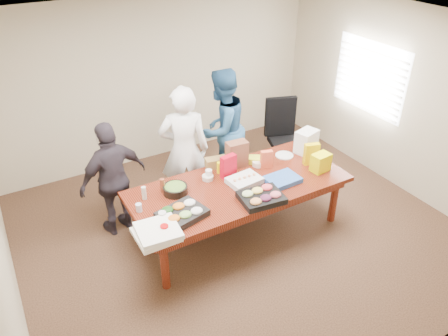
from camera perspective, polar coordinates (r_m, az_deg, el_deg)
floor at (r=5.99m, az=1.86°, el=-8.23°), size 5.50×5.00×0.02m
ceiling at (r=4.74m, az=2.45°, el=17.99°), size 5.50×5.00×0.02m
wall_back at (r=7.28m, az=-8.47°, el=11.35°), size 5.50×0.04×2.70m
wall_front at (r=3.75m, az=23.14°, el=-12.73°), size 5.50×0.04×2.70m
wall_right at (r=6.96m, az=21.99°, el=8.40°), size 0.04×5.00×2.70m
window_panel at (r=7.24m, az=18.49°, el=11.22°), size 0.03×1.40×1.10m
window_blinds at (r=7.21m, az=18.27°, el=11.18°), size 0.04×1.36×1.00m
conference_table at (r=5.75m, az=1.93°, el=-5.28°), size 2.80×1.20×0.75m
office_chair at (r=6.99m, az=8.29°, el=3.64°), size 0.76×0.76×1.18m
person_center at (r=5.94m, az=-5.21°, el=2.29°), size 0.80×0.67×1.86m
person_right at (r=6.53m, az=-0.31°, el=5.15°), size 1.08×0.96×1.84m
person_left at (r=5.73m, az=-14.27°, el=-1.42°), size 0.99×0.59×1.58m
veggie_tray at (r=4.99m, az=-5.51°, el=-6.02°), size 0.59×0.51×0.08m
fruit_tray at (r=5.24m, az=4.92°, el=-3.89°), size 0.55×0.46×0.08m
sheet_cake at (r=5.55m, az=2.69°, el=-1.65°), size 0.44×0.35×0.07m
salad_bowl at (r=5.38m, az=-6.40°, el=-2.82°), size 0.33×0.33×0.10m
chip_bag_blue at (r=5.62m, az=7.65°, el=-1.51°), size 0.44×0.33×0.06m
chip_bag_red at (r=5.61m, az=0.57°, el=0.22°), size 0.22×0.11×0.31m
chip_bag_yellow at (r=6.01m, az=11.37°, el=1.81°), size 0.22×0.13×0.30m
chip_bag_orange at (r=5.85m, az=5.58°, el=1.15°), size 0.17×0.11×0.25m
mayo_jar at (r=5.61m, az=-2.00°, el=-0.85°), size 0.10×0.10×0.13m
mustard_bottle at (r=5.72m, az=-0.66°, el=0.04°), size 0.06×0.06×0.16m
dressing_bottle at (r=5.39m, az=-8.06°, el=-2.28°), size 0.07×0.07×0.19m
ranch_bottle at (r=5.31m, az=-10.44°, el=-3.25°), size 0.07×0.07×0.17m
banana_bunch at (r=5.99m, az=3.61°, el=1.10°), size 0.29×0.26×0.08m
bread_loaf at (r=5.87m, az=-0.83°, el=0.76°), size 0.35×0.21×0.13m
kraft_bag at (r=5.82m, az=1.70°, el=1.81°), size 0.29×0.18×0.37m
red_cup at (r=4.76m, az=-7.79°, el=-8.03°), size 0.10×0.10×0.12m
clear_cup_a at (r=4.94m, az=-8.07°, el=-6.33°), size 0.11×0.11×0.12m
clear_cup_b at (r=5.14m, az=-11.09°, el=-5.11°), size 0.08×0.08×0.10m
pizza_box_lower at (r=4.76m, az=-8.88°, el=-8.61°), size 0.44×0.44×0.05m
pizza_box_upper at (r=4.73m, az=-8.62°, el=-8.10°), size 0.48×0.48×0.05m
plate_a at (r=6.21m, az=7.91°, el=1.65°), size 0.33×0.33×0.01m
plate_b at (r=6.06m, az=4.41°, el=1.11°), size 0.25×0.25×0.02m
dip_bowl_a at (r=5.93m, az=4.54°, el=0.62°), size 0.17×0.17×0.07m
dip_bowl_b at (r=5.62m, az=-2.14°, el=-1.24°), size 0.17×0.17×0.06m
grocery_bag_white at (r=6.29m, az=10.74°, el=3.44°), size 0.36×0.30×0.33m
grocery_bag_yellow at (r=5.90m, az=12.56°, el=0.72°), size 0.26×0.20×0.25m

